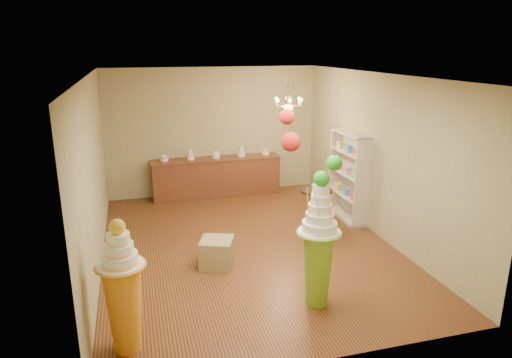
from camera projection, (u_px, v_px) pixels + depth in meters
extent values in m
plane|color=#593118|center=(248.00, 246.00, 8.21)|extent=(6.50, 6.50, 0.00)
plane|color=silver|center=(247.00, 75.00, 7.37)|extent=(6.50, 6.50, 0.00)
cube|color=tan|center=(213.00, 132.00, 10.80)|extent=(5.00, 0.04, 3.00)
cube|color=tan|center=(324.00, 240.00, 4.78)|extent=(5.00, 0.04, 3.00)
cube|color=tan|center=(93.00, 176.00, 7.15)|extent=(0.04, 6.50, 3.00)
cube|color=tan|center=(378.00, 156.00, 8.43)|extent=(0.04, 6.50, 3.00)
cone|color=#79AC25|center=(318.00, 269.00, 6.23)|extent=(0.42, 0.42, 1.07)
cylinder|color=white|center=(319.00, 232.00, 6.07)|extent=(0.57, 0.57, 0.03)
cylinder|color=white|center=(319.00, 226.00, 6.05)|extent=(0.47, 0.47, 0.13)
cylinder|color=white|center=(320.00, 217.00, 6.02)|extent=(0.38, 0.38, 0.13)
cylinder|color=white|center=(320.00, 208.00, 5.98)|extent=(0.31, 0.31, 0.13)
cylinder|color=white|center=(321.00, 199.00, 5.95)|extent=(0.26, 0.26, 0.13)
cylinder|color=white|center=(321.00, 190.00, 5.91)|extent=(0.21, 0.21, 0.13)
sphere|color=green|center=(321.00, 179.00, 5.87)|extent=(0.21, 0.21, 0.21)
cone|color=orange|center=(125.00, 308.00, 5.28)|extent=(0.49, 0.49, 1.08)
cylinder|color=white|center=(121.00, 265.00, 5.12)|extent=(0.59, 0.59, 0.03)
cylinder|color=white|center=(120.00, 259.00, 5.10)|extent=(0.44, 0.44, 0.12)
cylinder|color=white|center=(119.00, 249.00, 5.07)|extent=(0.36, 0.36, 0.12)
cylinder|color=white|center=(118.00, 238.00, 5.03)|extent=(0.28, 0.28, 0.12)
sphere|color=gold|center=(117.00, 227.00, 4.99)|extent=(0.18, 0.18, 0.18)
cube|color=#958351|center=(217.00, 253.00, 7.41)|extent=(0.65, 0.65, 0.46)
cube|color=brown|center=(217.00, 177.00, 10.83)|extent=(3.00, 0.50, 0.90)
cube|color=brown|center=(216.00, 159.00, 10.71)|extent=(3.04, 0.54, 0.03)
cylinder|color=white|center=(164.00, 158.00, 10.37)|extent=(0.18, 0.18, 0.16)
cylinder|color=white|center=(190.00, 155.00, 10.51)|extent=(0.18, 0.18, 0.24)
cylinder|color=white|center=(216.00, 155.00, 10.68)|extent=(0.18, 0.18, 0.16)
cylinder|color=white|center=(241.00, 152.00, 10.82)|extent=(0.18, 0.18, 0.24)
cylinder|color=white|center=(265.00, 152.00, 10.98)|extent=(0.18, 0.18, 0.16)
cube|color=beige|center=(355.00, 176.00, 9.33)|extent=(0.04, 1.20, 1.80)
cube|color=beige|center=(347.00, 195.00, 9.40)|extent=(0.30, 1.14, 0.03)
cube|color=beige|center=(348.00, 174.00, 9.28)|extent=(0.30, 1.14, 0.03)
cube|color=beige|center=(349.00, 153.00, 9.15)|extent=(0.30, 1.14, 0.03)
cylinder|color=black|center=(315.00, 227.00, 8.98)|extent=(0.43, 0.43, 0.04)
cylinder|color=black|center=(316.00, 210.00, 8.88)|extent=(0.09, 0.09, 0.78)
cylinder|color=black|center=(316.00, 191.00, 8.77)|extent=(0.65, 0.65, 0.04)
imported|color=beige|center=(317.00, 185.00, 8.74)|extent=(0.20, 0.20, 0.19)
cylinder|color=#40392E|center=(292.00, 112.00, 6.21)|extent=(0.01, 0.01, 0.82)
sphere|color=#AE1A18|center=(291.00, 142.00, 6.32)|extent=(0.27, 0.27, 0.27)
cylinder|color=#40392E|center=(336.00, 125.00, 5.72)|extent=(0.01, 0.01, 0.99)
sphere|color=green|center=(334.00, 163.00, 5.86)|extent=(0.21, 0.21, 0.21)
cylinder|color=#40392E|center=(287.00, 100.00, 5.88)|extent=(0.01, 0.01, 0.43)
sphere|color=#AE1A18|center=(287.00, 117.00, 5.94)|extent=(0.21, 0.21, 0.21)
cylinder|color=gold|center=(289.00, 83.00, 9.10)|extent=(0.02, 0.02, 0.50)
cylinder|color=gold|center=(289.00, 98.00, 9.19)|extent=(0.10, 0.10, 0.30)
sphere|color=#E8DE7F|center=(288.00, 108.00, 9.24)|extent=(0.18, 0.18, 0.18)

